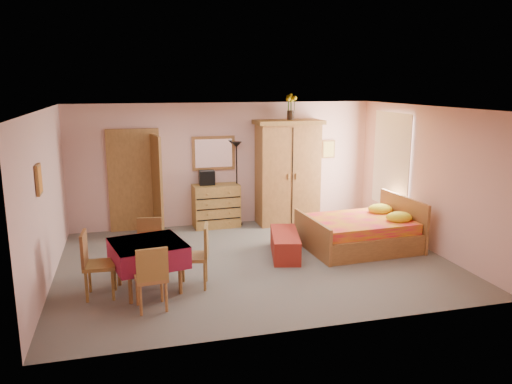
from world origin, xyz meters
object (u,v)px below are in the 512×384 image
object	(u,v)px
bench	(285,244)
dining_table	(149,266)
chest_of_drawers	(216,206)
chair_south	(151,277)
wardrobe	(288,172)
chair_east	(193,256)
wall_mirror	(214,153)
chair_north	(149,246)
bed	(359,224)
floor_lamp	(237,184)
sunflower_vase	(291,107)
stereo	(207,178)
chair_west	(100,264)

from	to	relation	value
bench	dining_table	world-z (taller)	dining_table
chest_of_drawers	chair_south	distance (m)	4.00
wardrobe	chair_east	distance (m)	3.91
wall_mirror	chair_south	xyz separation A→B (m)	(-1.56, -3.90, -1.09)
bench	chair_north	bearing A→B (deg)	-175.33
chest_of_drawers	chair_south	xyz separation A→B (m)	(-1.56, -3.69, 0.00)
wall_mirror	wardrobe	bearing A→B (deg)	-10.85
wall_mirror	bed	size ratio (longest dim) A/B	0.46
floor_lamp	sunflower_vase	xyz separation A→B (m)	(1.16, -0.08, 1.61)
wardrobe	dining_table	world-z (taller)	wardrobe
wardrobe	chair_east	world-z (taller)	wardrobe
stereo	sunflower_vase	size ratio (longest dim) A/B	0.59
sunflower_vase	bed	xyz separation A→B (m)	(0.68, -1.99, -2.05)
floor_lamp	chair_south	distance (m)	4.24
bench	chair_south	size ratio (longest dim) A/B	1.34
sunflower_vase	bench	distance (m)	3.18
chair_east	floor_lamp	bearing A→B (deg)	-11.36
wardrobe	chair_west	distance (m)	4.87
stereo	chair_west	world-z (taller)	stereo
floor_lamp	chair_south	bearing A→B (deg)	-118.54
wardrobe	bench	distance (m)	2.32
dining_table	wardrobe	bearing A→B (deg)	43.35
chest_of_drawers	chair_east	bearing A→B (deg)	-109.16
chest_of_drawers	chair_west	bearing A→B (deg)	-128.57
chest_of_drawers	sunflower_vase	world-z (taller)	sunflower_vase
chair_south	chair_east	world-z (taller)	chair_east
bench	dining_table	distance (m)	2.58
wall_mirror	wardrobe	distance (m)	1.64
chest_of_drawers	wall_mirror	bearing A→B (deg)	87.25
bed	chair_east	distance (m)	3.35
wall_mirror	bed	bearing A→B (deg)	-44.48
wardrobe	sunflower_vase	world-z (taller)	sunflower_vase
wardrobe	sunflower_vase	size ratio (longest dim) A/B	4.14
chair_east	chair_west	bearing A→B (deg)	103.56
chair_west	wall_mirror	bearing A→B (deg)	149.40
chest_of_drawers	chair_south	world-z (taller)	chair_south
chair_south	chair_east	bearing A→B (deg)	37.32
bed	bench	size ratio (longest dim) A/B	1.61
wardrobe	floor_lamp	bearing A→B (deg)	173.90
wall_mirror	chair_north	world-z (taller)	wall_mirror
dining_table	chair_east	distance (m)	0.67
stereo	chair_south	world-z (taller)	stereo
chest_of_drawers	stereo	bearing A→B (deg)	160.76
sunflower_vase	chair_south	distance (m)	5.24
sunflower_vase	chair_north	distance (m)	4.37
floor_lamp	bed	size ratio (longest dim) A/B	0.91
floor_lamp	chair_west	bearing A→B (deg)	-130.81
chair_west	chair_east	xyz separation A→B (m)	(1.33, 0.03, -0.01)
chair_north	wardrobe	bearing A→B (deg)	-137.83
wall_mirror	bed	xyz separation A→B (m)	(2.29, -2.26, -1.09)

